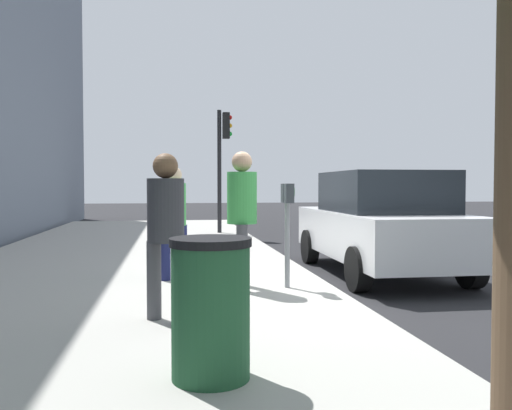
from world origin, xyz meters
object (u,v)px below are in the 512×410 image
object	(u,v)px
parking_meter	(287,213)
traffic_signal	(223,150)
pedestrian_bystander	(166,224)
parking_officer	(174,214)
trash_bin	(211,308)
pedestrian_at_meter	(242,207)
parked_sedan_near	(380,223)

from	to	relation	value
parking_meter	traffic_signal	xyz separation A→B (m)	(8.54, 0.06, 1.41)
pedestrian_bystander	parking_officer	distance (m)	2.53
parking_meter	trash_bin	bearing A→B (deg)	158.47
pedestrian_at_meter	traffic_signal	world-z (taller)	traffic_signal
parking_meter	pedestrian_at_meter	bearing A→B (deg)	86.82
trash_bin	parking_meter	bearing A→B (deg)	-21.53
parking_meter	parking_officer	world-z (taller)	parking_officer
pedestrian_at_meter	parked_sedan_near	size ratio (longest dim) A/B	0.42
parked_sedan_near	trash_bin	xyz separation A→B (m)	(-4.86, 3.27, -0.24)
parking_meter	pedestrian_at_meter	world-z (taller)	pedestrian_at_meter
parking_meter	parked_sedan_near	size ratio (longest dim) A/B	0.32
pedestrian_bystander	traffic_signal	bearing A→B (deg)	39.09
parking_meter	pedestrian_at_meter	xyz separation A→B (m)	(0.03, 0.62, 0.08)
pedestrian_bystander	parking_meter	bearing A→B (deg)	2.47
parking_officer	traffic_signal	distance (m)	7.88
pedestrian_at_meter	traffic_signal	size ratio (longest dim) A/B	0.51
parked_sedan_near	parking_meter	bearing A→B (deg)	129.23
traffic_signal	pedestrian_bystander	bearing A→B (deg)	171.31
traffic_signal	trash_bin	bearing A→B (deg)	174.10
pedestrian_at_meter	pedestrian_bystander	distance (m)	1.90
traffic_signal	trash_bin	world-z (taller)	traffic_signal
parking_meter	pedestrian_bystander	size ratio (longest dim) A/B	0.83
pedestrian_bystander	parked_sedan_near	distance (m)	4.84
pedestrian_at_meter	parked_sedan_near	distance (m)	3.08
pedestrian_at_meter	parking_officer	bearing A→B (deg)	142.24
parking_officer	traffic_signal	world-z (taller)	traffic_signal
pedestrian_at_meter	traffic_signal	xyz separation A→B (m)	(8.51, -0.56, 1.33)
parking_meter	pedestrian_bystander	distance (m)	2.26
pedestrian_at_meter	parking_officer	xyz separation A→B (m)	(0.91, 0.90, -0.13)
traffic_signal	parked_sedan_near	bearing A→B (deg)	-163.44
traffic_signal	pedestrian_at_meter	bearing A→B (deg)	176.24
parking_meter	pedestrian_bystander	xyz separation A→B (m)	(-1.59, 1.60, -0.02)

